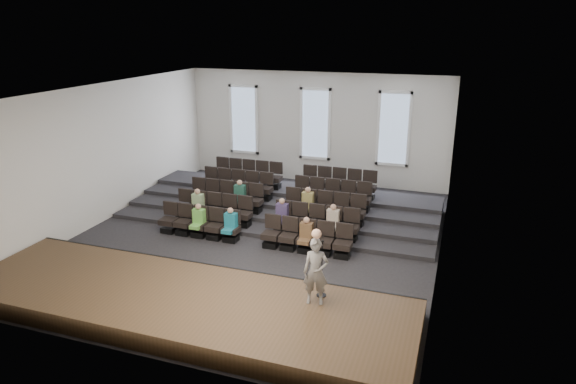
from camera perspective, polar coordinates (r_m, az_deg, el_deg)
name	(u,v)px	position (r m, az deg, el deg)	size (l,w,h in m)	color
ground	(258,237)	(17.76, -3.39, -5.03)	(14.00, 14.00, 0.00)	black
ceiling	(255,90)	(16.44, -3.72, 11.23)	(12.00, 14.00, 0.02)	white
wall_back	(316,128)	(23.39, 3.08, 7.10)	(12.00, 0.04, 5.00)	silver
wall_front	(126,253)	(11.16, -17.53, -6.45)	(12.00, 0.04, 5.00)	silver
wall_left	(104,153)	(19.97, -19.76, 4.11)	(0.04, 14.00, 5.00)	silver
wall_right	(446,185)	(15.71, 17.19, 0.74)	(0.04, 14.00, 5.00)	silver
stage	(181,303)	(13.58, -11.79, -12.01)	(11.80, 3.60, 0.50)	#422E1C
stage_lip	(213,273)	(14.93, -8.33, -8.88)	(11.80, 0.06, 0.52)	black
risers	(288,203)	(20.45, -0.03, -1.22)	(11.80, 4.80, 0.60)	black
seating_rows	(273,204)	(18.84, -1.65, -1.39)	(6.80, 4.70, 1.67)	black
windows	(315,124)	(23.29, 3.04, 7.55)	(8.44, 0.10, 3.24)	white
audience	(261,212)	(17.73, -3.05, -2.24)	(5.45, 2.64, 1.10)	#69BC4B
speaker	(316,272)	(12.46, 3.11, -8.84)	(0.61, 0.40, 1.68)	slate
mic_stand	(322,279)	(12.95, 3.76, -9.67)	(0.25, 0.25, 1.52)	black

